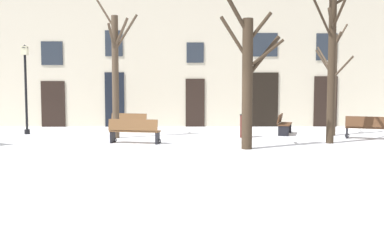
% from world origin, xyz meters
% --- Properties ---
extents(ground_plane, '(35.36, 35.36, 0.00)m').
position_xyz_m(ground_plane, '(0.00, 0.00, 0.00)').
color(ground_plane, white).
extents(building_facade, '(22.10, 0.60, 8.14)m').
position_xyz_m(building_facade, '(0.01, 8.57, 4.11)').
color(building_facade, beige).
rests_on(building_facade, ground).
extents(tree_near_facade, '(1.70, 2.02, 4.68)m').
position_xyz_m(tree_near_facade, '(5.76, 4.27, 2.20)').
color(tree_near_facade, '#4C3D2D').
rests_on(tree_near_facade, ground).
extents(tree_center, '(1.83, 1.04, 5.62)m').
position_xyz_m(tree_center, '(-2.91, 3.48, 2.58)').
color(tree_center, '#4C3D2D').
rests_on(tree_center, ground).
extents(tree_left_of_center, '(2.04, 2.28, 6.06)m').
position_xyz_m(tree_left_of_center, '(4.80, 1.82, 3.04)').
color(tree_left_of_center, '#382B1E').
rests_on(tree_left_of_center, ground).
extents(tree_right_of_center, '(1.97, 0.81, 4.63)m').
position_xyz_m(tree_right_of_center, '(1.73, 0.48, 2.26)').
color(tree_right_of_center, '#382B1E').
rests_on(tree_right_of_center, ground).
extents(streetlamp, '(0.30, 0.30, 3.74)m').
position_xyz_m(streetlamp, '(-6.91, 4.90, 2.29)').
color(streetlamp, black).
rests_on(streetlamp, ground).
extents(litter_bin, '(0.39, 0.39, 0.91)m').
position_xyz_m(litter_bin, '(2.08, 3.56, 0.46)').
color(litter_bin, '#4C1E19').
rests_on(litter_bin, ground).
extents(bench_by_litter_bin, '(1.77, 0.97, 0.83)m').
position_xyz_m(bench_by_litter_bin, '(-2.72, 5.97, 0.43)').
color(bench_by_litter_bin, brown).
rests_on(bench_by_litter_bin, ground).
extents(bench_far_corner, '(0.97, 1.66, 0.86)m').
position_xyz_m(bench_far_corner, '(3.89, 4.74, 0.43)').
color(bench_far_corner, '#51331E').
rests_on(bench_far_corner, ground).
extents(bench_near_lamp, '(1.94, 1.24, 0.87)m').
position_xyz_m(bench_near_lamp, '(6.80, 2.93, 0.45)').
color(bench_near_lamp, '#51331E').
rests_on(bench_near_lamp, ground).
extents(bench_back_to_back_left, '(1.83, 0.81, 0.86)m').
position_xyz_m(bench_back_to_back_left, '(-2.00, 1.82, 0.45)').
color(bench_back_to_back_left, brown).
rests_on(bench_back_to_back_left, ground).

